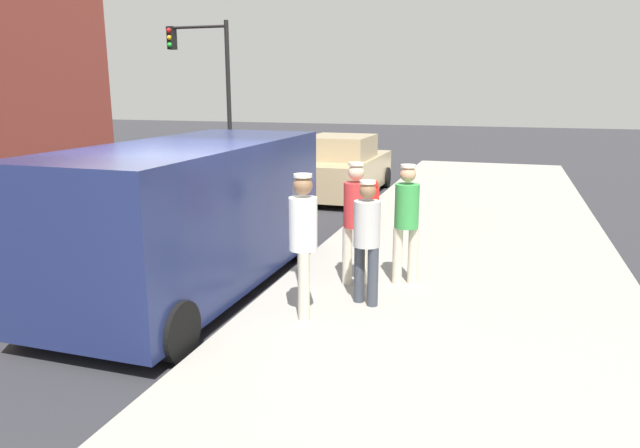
# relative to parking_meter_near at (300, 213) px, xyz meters

# --- Properties ---
(ground_plane) EXTENTS (80.00, 80.00, 0.00)m
(ground_plane) POSITION_rel_parking_meter_near_xyz_m (-1.35, -0.92, -1.18)
(ground_plane) COLOR #2D2D33
(sidewalk_slab) EXTENTS (5.00, 32.00, 0.15)m
(sidewalk_slab) POSITION_rel_parking_meter_near_xyz_m (2.15, -0.92, -1.11)
(sidewalk_slab) COLOR #9E998E
(sidewalk_slab) RESTS_ON ground
(parking_meter_near) EXTENTS (0.14, 0.18, 1.52)m
(parking_meter_near) POSITION_rel_parking_meter_near_xyz_m (0.00, 0.00, 0.00)
(parking_meter_near) COLOR gray
(parking_meter_near) RESTS_ON sidewalk_slab
(pedestrian_in_gray) EXTENTS (0.34, 0.34, 1.62)m
(pedestrian_in_gray) POSITION_rel_parking_meter_near_xyz_m (1.08, -0.50, -0.11)
(pedestrian_in_gray) COLOR #383D47
(pedestrian_in_gray) RESTS_ON sidewalk_slab
(pedestrian_in_white) EXTENTS (0.34, 0.34, 1.77)m
(pedestrian_in_white) POSITION_rel_parking_meter_near_xyz_m (0.45, -1.15, -0.01)
(pedestrian_in_white) COLOR beige
(pedestrian_in_white) RESTS_ON sidewalk_slab
(pedestrian_in_red) EXTENTS (0.35, 0.34, 1.75)m
(pedestrian_in_red) POSITION_rel_parking_meter_near_xyz_m (0.75, 0.23, -0.02)
(pedestrian_in_red) COLOR beige
(pedestrian_in_red) RESTS_ON sidewalk_slab
(pedestrian_in_green) EXTENTS (0.35, 0.34, 1.72)m
(pedestrian_in_green) POSITION_rel_parking_meter_near_xyz_m (1.43, 0.47, -0.05)
(pedestrian_in_green) COLOR beige
(pedestrian_in_green) RESTS_ON sidewalk_slab
(parked_van) EXTENTS (2.15, 5.21, 2.15)m
(parked_van) POSITION_rel_parking_meter_near_xyz_m (-1.50, -0.34, -0.03)
(parked_van) COLOR navy
(parked_van) RESTS_ON ground
(parked_sedan_ahead) EXTENTS (1.96, 4.41, 1.65)m
(parked_sedan_ahead) POSITION_rel_parking_meter_near_xyz_m (-1.52, 7.70, -0.43)
(parked_sedan_ahead) COLOR tan
(parked_sedan_ahead) RESTS_ON ground
(traffic_light_corner) EXTENTS (2.48, 0.42, 5.20)m
(traffic_light_corner) POSITION_rel_parking_meter_near_xyz_m (-7.78, 11.91, 2.34)
(traffic_light_corner) COLOR black
(traffic_light_corner) RESTS_ON ground
(fire_hydrant) EXTENTS (0.24, 0.24, 0.86)m
(fire_hydrant) POSITION_rel_parking_meter_near_xyz_m (0.10, 4.37, -0.61)
(fire_hydrant) COLOR red
(fire_hydrant) RESTS_ON sidewalk_slab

